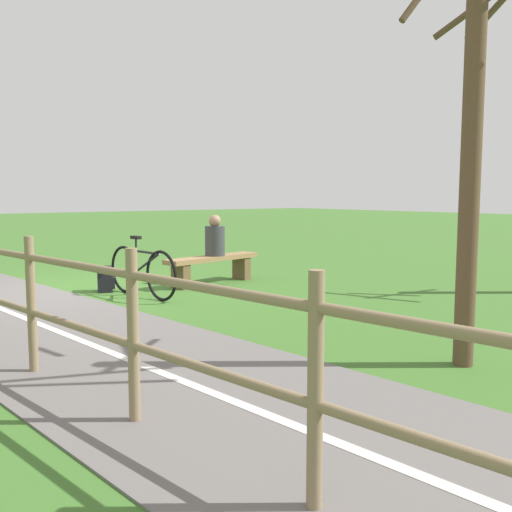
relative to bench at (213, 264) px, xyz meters
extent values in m
plane|color=#3D6B28|center=(2.15, -0.76, -0.35)|extent=(80.00, 80.00, 0.00)
cube|color=#66605E|center=(3.22, 3.24, -0.34)|extent=(6.43, 36.07, 0.02)
cube|color=silver|center=(3.22, 3.24, -0.33)|extent=(3.56, 31.82, 0.00)
cube|color=#937047|center=(0.00, 0.00, 0.11)|extent=(1.98, 0.70, 0.08)
cube|color=brown|center=(-0.72, -0.13, -0.14)|extent=(0.21, 0.35, 0.41)
cube|color=brown|center=(0.72, 0.13, -0.14)|extent=(0.21, 0.35, 0.41)
cylinder|color=#38383D|center=(-0.06, -0.01, 0.41)|extent=(0.40, 0.40, 0.52)
sphere|color=#9E755B|center=(-0.06, -0.01, 0.76)|extent=(0.21, 0.21, 0.21)
torus|color=black|center=(1.50, 0.92, 0.03)|extent=(0.14, 0.75, 0.75)
torus|color=black|center=(1.62, -0.08, 0.03)|extent=(0.14, 0.75, 0.75)
cylinder|color=black|center=(1.56, 0.42, 0.35)|extent=(0.14, 0.86, 0.04)
cylinder|color=black|center=(1.54, 0.57, 0.19)|extent=(0.11, 0.62, 0.35)
cylinder|color=black|center=(1.58, 0.27, 0.45)|extent=(0.03, 0.03, 0.20)
cube|color=black|center=(1.58, 0.27, 0.56)|extent=(0.10, 0.21, 0.05)
cube|color=black|center=(1.84, -0.37, -0.14)|extent=(0.32, 0.37, 0.41)
cube|color=black|center=(1.71, -0.32, -0.20)|extent=(0.11, 0.22, 0.18)
cylinder|color=#847051|center=(4.00, 3.25, 0.26)|extent=(0.08, 0.08, 1.21)
cylinder|color=#847051|center=(3.77, 4.81, 0.26)|extent=(0.08, 0.08, 1.21)
cylinder|color=#847051|center=(3.55, 6.37, 0.26)|extent=(0.08, 0.08, 1.21)
cylinder|color=brown|center=(0.79, 5.43, 1.28)|extent=(0.18, 0.18, 3.25)
camera|label=1|loc=(5.41, 8.33, 1.23)|focal=39.82mm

